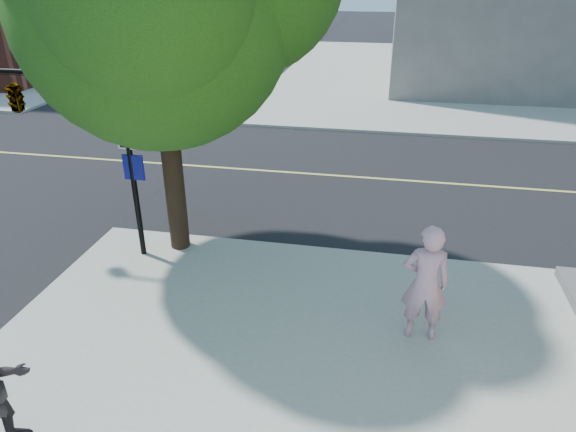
# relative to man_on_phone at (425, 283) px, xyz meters

# --- Properties ---
(ground) EXTENTS (140.00, 140.00, 0.00)m
(ground) POSITION_rel_man_on_phone_xyz_m (-5.74, 2.57, -1.11)
(ground) COLOR black
(ground) RESTS_ON ground
(road_ew) EXTENTS (140.00, 9.00, 0.01)m
(road_ew) POSITION_rel_man_on_phone_xyz_m (-5.74, 7.07, -1.10)
(road_ew) COLOR black
(road_ew) RESTS_ON ground
(sidewalk_ne) EXTENTS (29.00, 25.00, 0.12)m
(sidewalk_ne) POSITION_rel_man_on_phone_xyz_m (7.76, 24.07, -1.05)
(sidewalk_ne) COLOR #A6A79A
(sidewalk_ne) RESTS_ON ground
(man_on_phone) EXTENTS (0.73, 0.49, 1.98)m
(man_on_phone) POSITION_rel_man_on_phone_xyz_m (0.00, 0.00, 0.00)
(man_on_phone) COLOR #D69CB3
(man_on_phone) RESTS_ON sidewalk_se
(signal_pole) EXTENTS (3.39, 0.38, 3.82)m
(signal_pole) POSITION_rel_man_on_phone_xyz_m (-7.38, 1.61, 2.12)
(signal_pole) COLOR black
(signal_pole) RESTS_ON sidewalk_se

